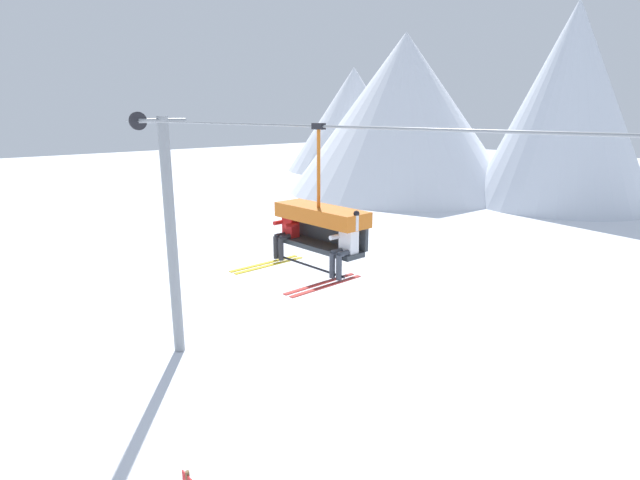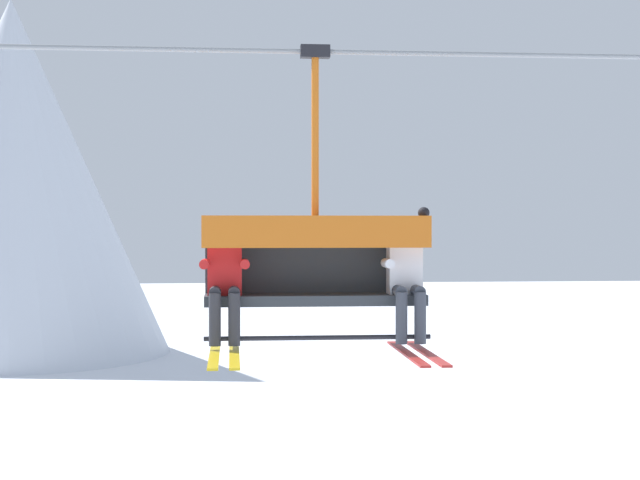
{
  "view_description": "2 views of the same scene",
  "coord_description": "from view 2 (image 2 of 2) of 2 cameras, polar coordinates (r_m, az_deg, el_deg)",
  "views": [
    {
      "loc": [
        8.93,
        -7.34,
        8.28
      ],
      "look_at": [
        1.94,
        -0.94,
        5.85
      ],
      "focal_mm": 28.0,
      "sensor_mm": 36.0,
      "label": 1
    },
    {
      "loc": [
        0.95,
        -10.11,
        6.36
      ],
      "look_at": [
        1.79,
        -0.82,
        6.23
      ],
      "focal_mm": 55.0,
      "sensor_mm": 36.0,
      "label": 2
    }
  ],
  "objects": [
    {
      "name": "skier_white",
      "position": [
        9.33,
        5.09,
        -2.06
      ],
      "size": [
        0.48,
        1.7,
        1.34
      ],
      "color": "silver"
    },
    {
      "name": "skier_red",
      "position": [
        9.17,
        -5.57,
        -2.24
      ],
      "size": [
        0.46,
        1.7,
        1.23
      ],
      "color": "red"
    },
    {
      "name": "mountain_peak_east",
      "position": [
        51.29,
        -17.52,
        3.55
      ],
      "size": [
        15.65,
        15.65,
        17.72
      ],
      "color": "silver",
      "rests_on": "ground_plane"
    },
    {
      "name": "chairlift_chair",
      "position": [
        9.42,
        -0.32,
        -0.32
      ],
      "size": [
        2.14,
        0.74,
        2.78
      ],
      "color": "#33383D"
    },
    {
      "name": "lift_cable",
      "position": [
        9.5,
        0.56,
        10.89
      ],
      "size": [
        18.85,
        0.05,
        0.05
      ],
      "color": "gray"
    }
  ]
}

